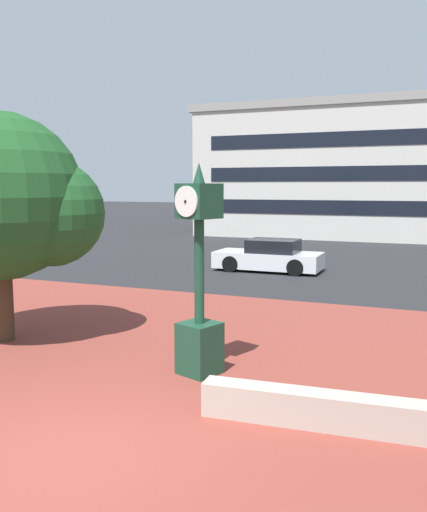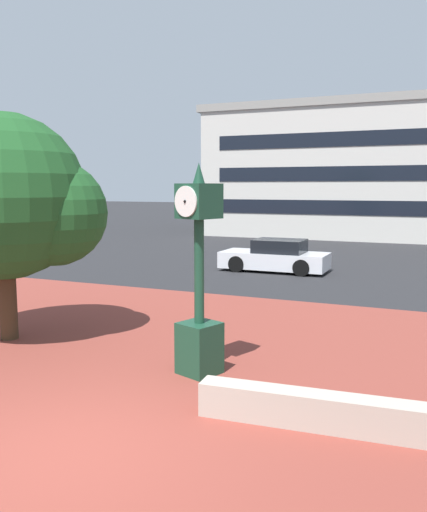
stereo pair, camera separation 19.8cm
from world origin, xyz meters
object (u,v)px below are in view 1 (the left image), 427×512
object	(u,v)px
plaza_tree	(10,200)
car_street_mid	(269,257)
civic_building	(412,171)
street_clock	(199,288)

from	to	relation	value
plaza_tree	car_street_mid	xyz separation A→B (m)	(2.39, 11.53, -2.49)
plaza_tree	civic_building	bearing A→B (deg)	77.50
street_clock	car_street_mid	world-z (taller)	street_clock
plaza_tree	car_street_mid	world-z (taller)	plaza_tree
civic_building	plaza_tree	bearing A→B (deg)	-102.50
car_street_mid	civic_building	size ratio (longest dim) A/B	0.15
car_street_mid	civic_building	distance (m)	20.29
street_clock	plaza_tree	world-z (taller)	plaza_tree
plaza_tree	civic_building	distance (m)	31.73
car_street_mid	plaza_tree	bearing A→B (deg)	168.13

